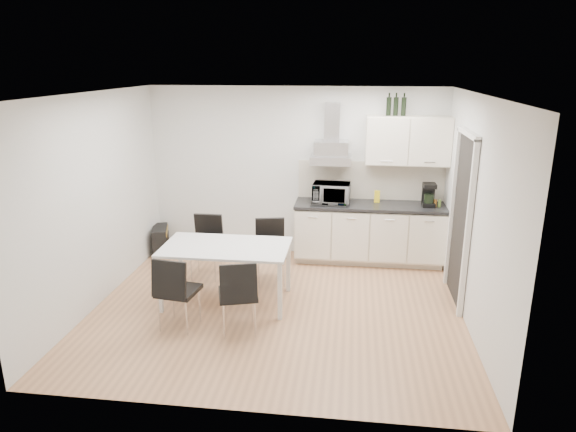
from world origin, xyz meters
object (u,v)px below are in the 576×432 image
at_px(kitchenette, 372,209).
at_px(dining_table, 226,251).
at_px(guitar_amp, 160,240).
at_px(chair_near_right, 238,295).
at_px(chair_near_left, 179,291).
at_px(chair_far_right, 271,253).
at_px(chair_far_left, 206,248).
at_px(floor_speaker, 207,241).

distance_m(kitchenette, dining_table, 2.47).
xyz_separation_m(kitchenette, guitar_amp, (-3.31, -0.08, -0.61)).
bearing_deg(chair_near_right, chair_near_left, 163.30).
bearing_deg(chair_near_left, dining_table, 69.73).
xyz_separation_m(chair_far_right, chair_near_left, (-0.84, -1.36, 0.00)).
height_order(kitchenette, chair_near_right, kitchenette).
xyz_separation_m(chair_near_left, guitar_amp, (-1.08, 2.26, -0.22)).
distance_m(chair_far_right, guitar_amp, 2.13).
relative_size(chair_far_left, guitar_amp, 1.57).
relative_size(kitchenette, dining_table, 1.61).
relative_size(kitchenette, chair_near_left, 2.86).
relative_size(chair_near_left, chair_near_right, 1.00).
height_order(chair_far_right, guitar_amp, chair_far_right).
bearing_deg(dining_table, chair_far_right, 54.66).
height_order(dining_table, guitar_amp, dining_table).
relative_size(chair_far_left, chair_near_right, 1.00).
distance_m(chair_far_right, floor_speaker, 1.72).
height_order(chair_far_right, chair_near_left, same).
distance_m(kitchenette, guitar_amp, 3.36).
distance_m(chair_near_right, guitar_amp, 2.88).
height_order(dining_table, floor_speaker, dining_table).
relative_size(chair_near_left, guitar_amp, 1.57).
distance_m(kitchenette, floor_speaker, 2.72).
bearing_deg(dining_table, floor_speaker, 113.39).
relative_size(chair_far_left, floor_speaker, 3.07).
height_order(kitchenette, floor_speaker, kitchenette).
xyz_separation_m(chair_far_left, chair_near_right, (0.78, -1.44, 0.00)).
bearing_deg(chair_far_right, chair_near_left, 46.31).
xyz_separation_m(dining_table, chair_far_right, (0.46, 0.65, -0.24)).
xyz_separation_m(chair_near_right, guitar_amp, (-1.77, 2.26, -0.22)).
xyz_separation_m(dining_table, chair_near_right, (0.31, -0.72, -0.24)).
bearing_deg(floor_speaker, chair_far_right, -31.12).
height_order(chair_near_right, guitar_amp, chair_near_right).
bearing_deg(dining_table, chair_near_right, -67.01).
bearing_deg(chair_far_right, floor_speaker, -54.79).
height_order(chair_near_left, guitar_amp, chair_near_left).
xyz_separation_m(chair_far_left, floor_speaker, (-0.31, 1.08, -0.30)).
height_order(dining_table, chair_far_right, chair_far_right).
xyz_separation_m(chair_near_left, chair_near_right, (0.69, -0.01, 0.00)).
bearing_deg(chair_far_right, dining_table, 42.80).
height_order(chair_far_left, guitar_amp, chair_far_left).
xyz_separation_m(kitchenette, chair_near_left, (-2.22, -2.34, -0.39)).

